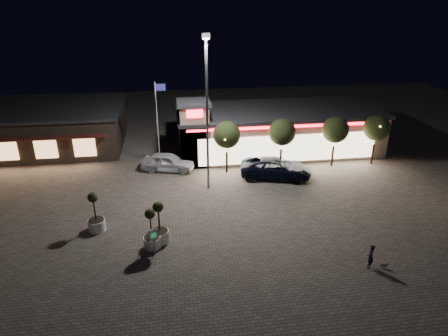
{
  "coord_description": "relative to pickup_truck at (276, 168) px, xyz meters",
  "views": [
    {
      "loc": [
        -0.92,
        -21.8,
        15.04
      ],
      "look_at": [
        3.03,
        6.0,
        2.63
      ],
      "focal_mm": 32.0,
      "sensor_mm": 36.0,
      "label": 1
    }
  ],
  "objects": [
    {
      "name": "planter_mid",
      "position": [
        -10.08,
        -8.65,
        0.05
      ],
      "size": [
        1.2,
        1.2,
        2.95
      ],
      "color": "white",
      "rests_on": "ground"
    },
    {
      "name": "dog",
      "position": [
        3.09,
        -13.33,
        -0.62
      ],
      "size": [
        0.47,
        0.22,
        0.25
      ],
      "color": "#59514C",
      "rests_on": "ground"
    },
    {
      "name": "white_sedan",
      "position": [
        -9.41,
        2.82,
        -0.04
      ],
      "size": [
        5.2,
        3.13,
        1.66
      ],
      "primitive_type": "imported",
      "rotation": [
        0.0,
        0.0,
        1.31
      ],
      "color": "silver",
      "rests_on": "ground"
    },
    {
      "name": "flagpole",
      "position": [
        -10.03,
        3.71,
        3.88
      ],
      "size": [
        0.95,
        0.1,
        8.0
      ],
      "color": "white",
      "rests_on": "ground"
    },
    {
      "name": "string_tree_d",
      "position": [
        9.87,
        1.71,
        2.7
      ],
      "size": [
        2.42,
        2.42,
        4.79
      ],
      "color": "#332319",
      "rests_on": "ground"
    },
    {
      "name": "planter_right",
      "position": [
        -10.59,
        -9.2,
        -0.01
      ],
      "size": [
        1.13,
        1.13,
        2.77
      ],
      "color": "white",
      "rests_on": "ground"
    },
    {
      "name": "string_tree_a",
      "position": [
        -4.13,
        1.71,
        2.7
      ],
      "size": [
        2.42,
        2.42,
        4.79
      ],
      "color": "#332319",
      "rests_on": "ground"
    },
    {
      "name": "valet_sign",
      "position": [
        -10.41,
        -10.02,
        0.4
      ],
      "size": [
        0.59,
        0.23,
        1.81
      ],
      "color": "gray",
      "rests_on": "ground"
    },
    {
      "name": "ground",
      "position": [
        -8.13,
        -9.29,
        -0.86
      ],
      "size": [
        90.0,
        90.0,
        0.0
      ],
      "primitive_type": "plane",
      "color": "#6D6458",
      "rests_on": "ground"
    },
    {
      "name": "string_tree_b",
      "position": [
        0.87,
        1.71,
        2.7
      ],
      "size": [
        2.42,
        2.42,
        4.79
      ],
      "color": "#332319",
      "rests_on": "ground"
    },
    {
      "name": "restaurant_building",
      "position": [
        -22.13,
        10.69,
        1.3
      ],
      "size": [
        16.4,
        11.0,
        4.3
      ],
      "color": "#382D23",
      "rests_on": "ground"
    },
    {
      "name": "retail_building",
      "position": [
        1.38,
        6.53,
        1.35
      ],
      "size": [
        20.4,
        8.4,
        6.1
      ],
      "color": "gray",
      "rests_on": "ground"
    },
    {
      "name": "pickup_truck",
      "position": [
        0.0,
        0.0,
        0.0
      ],
      "size": [
        6.74,
        4.34,
        1.73
      ],
      "primitive_type": "imported",
      "rotation": [
        0.0,
        0.0,
        1.32
      ],
      "color": "black",
      "rests_on": "ground"
    },
    {
      "name": "string_tree_c",
      "position": [
        5.87,
        1.71,
        2.7
      ],
      "size": [
        2.42,
        2.42,
        4.79
      ],
      "color": "#332319",
      "rests_on": "ground"
    },
    {
      "name": "pedestrian",
      "position": [
        2.24,
        -13.12,
        -0.1
      ],
      "size": [
        0.58,
        0.67,
        1.54
      ],
      "primitive_type": "imported",
      "rotation": [
        0.0,
        0.0,
        -2.03
      ],
      "color": "black",
      "rests_on": "ground"
    },
    {
      "name": "floodlight_pole",
      "position": [
        -6.13,
        -1.29,
        6.16
      ],
      "size": [
        0.6,
        0.4,
        12.38
      ],
      "color": "gray",
      "rests_on": "ground"
    },
    {
      "name": "planter_left",
      "position": [
        -14.39,
        -6.64,
        0.03
      ],
      "size": [
        1.17,
        1.17,
        2.89
      ],
      "color": "white",
      "rests_on": "ground"
    }
  ]
}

